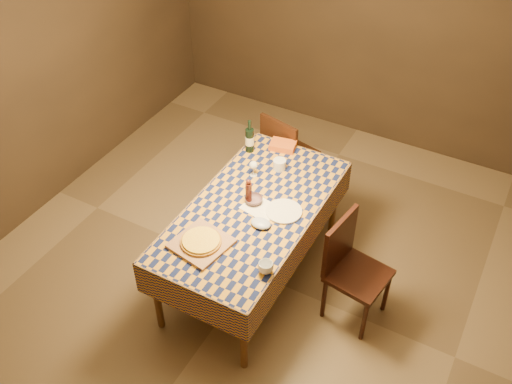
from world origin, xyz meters
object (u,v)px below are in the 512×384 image
at_px(dining_table, 253,215).
at_px(wine_bottle, 250,140).
at_px(bowl, 254,200).
at_px(white_plate, 284,211).
at_px(chair_right, 350,264).
at_px(cutting_board, 201,243).
at_px(pizza, 201,241).
at_px(chair_far, 286,152).

relative_size(dining_table, wine_bottle, 5.85).
relative_size(bowl, white_plate, 0.50).
relative_size(wine_bottle, white_plate, 1.10).
xyz_separation_m(dining_table, white_plate, (0.23, 0.08, 0.08)).
bearing_deg(dining_table, chair_right, 2.57).
bearing_deg(cutting_board, pizza, 63.43).
distance_m(cutting_board, pizza, 0.03).
bearing_deg(wine_bottle, bowl, -58.21).
bearing_deg(pizza, dining_table, 75.05).
bearing_deg(white_plate, wine_bottle, 137.44).
height_order(chair_far, chair_right, same).
bearing_deg(cutting_board, white_plate, 58.22).
distance_m(dining_table, chair_far, 1.12).
xyz_separation_m(bowl, wine_bottle, (-0.36, 0.58, 0.10)).
relative_size(bowl, chair_right, 0.15).
bearing_deg(chair_far, wine_bottle, -109.24).
height_order(pizza, white_plate, pizza).
relative_size(white_plate, chair_far, 0.31).
height_order(cutting_board, chair_far, chair_far).
relative_size(dining_table, chair_far, 1.98).
height_order(wine_bottle, chair_right, wine_bottle).
bearing_deg(pizza, white_plate, 58.22).
height_order(cutting_board, chair_right, chair_right).
bearing_deg(dining_table, pizza, -104.95).
bearing_deg(cutting_board, wine_bottle, 101.99).
bearing_deg(white_plate, chair_right, -3.68).
relative_size(bowl, chair_far, 0.15).
xyz_separation_m(pizza, chair_right, (0.97, 0.56, -0.29)).
bearing_deg(dining_table, chair_far, 102.56).
relative_size(cutting_board, white_plate, 1.32).
xyz_separation_m(dining_table, chair_far, (-0.24, 1.08, -0.17)).
bearing_deg(chair_right, bowl, 178.08).
bearing_deg(white_plate, chair_far, 115.26).
bearing_deg(wine_bottle, white_plate, -42.56).
distance_m(dining_table, pizza, 0.56).
bearing_deg(cutting_board, bowl, 79.41).
height_order(dining_table, white_plate, white_plate).
height_order(bowl, wine_bottle, wine_bottle).
bearing_deg(white_plate, cutting_board, -121.78).
height_order(pizza, bowl, pizza).
bearing_deg(chair_far, white_plate, -64.74).
bearing_deg(dining_table, wine_bottle, 121.07).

